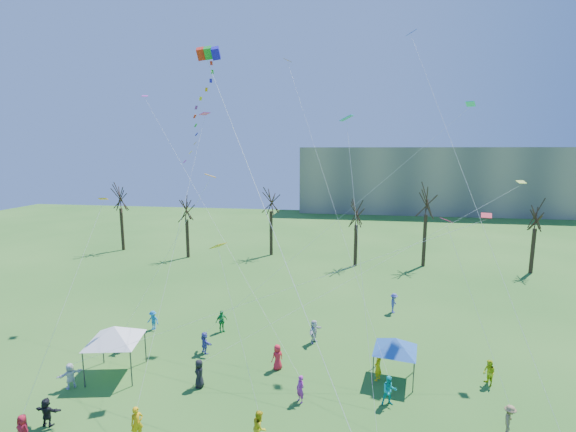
% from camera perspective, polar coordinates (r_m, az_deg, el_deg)
% --- Properties ---
extents(distant_building, '(60.00, 14.00, 15.00)m').
position_cam_1_polar(distant_building, '(99.46, 19.68, 4.85)').
color(distant_building, gray).
rests_on(distant_building, ground).
extents(bare_tree_row, '(69.90, 8.69, 10.93)m').
position_cam_1_polar(bare_tree_row, '(52.22, 11.59, 0.88)').
color(bare_tree_row, black).
rests_on(bare_tree_row, ground).
extents(big_box_kite, '(5.94, 6.74, 23.54)m').
position_cam_1_polar(big_box_kite, '(26.07, -12.02, 13.93)').
color(big_box_kite, red).
rests_on(big_box_kite, ground).
extents(canopy_tent_white, '(4.32, 4.32, 3.31)m').
position_cam_1_polar(canopy_tent_white, '(28.98, -23.45, -15.09)').
color(canopy_tent_white, '#3F3F44').
rests_on(canopy_tent_white, ground).
extents(canopy_tent_blue, '(3.61, 3.61, 2.75)m').
position_cam_1_polar(canopy_tent_blue, '(27.37, 15.03, -17.20)').
color(canopy_tent_blue, '#3F3F44').
rests_on(canopy_tent_blue, ground).
extents(festival_crowd, '(27.06, 20.61, 1.80)m').
position_cam_1_polar(festival_crowd, '(27.16, -2.41, -20.64)').
color(festival_crowd, '#AD1528').
rests_on(festival_crowd, ground).
extents(small_kites_aloft, '(30.72, 17.17, 33.03)m').
position_cam_1_polar(small_kites_aloft, '(26.80, 3.16, 8.03)').
color(small_kites_aloft, orange).
rests_on(small_kites_aloft, ground).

